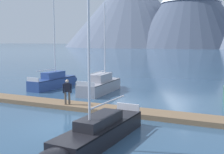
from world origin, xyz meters
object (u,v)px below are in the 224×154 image
at_px(sailboat_nearest_berth, 55,81).
at_px(sailboat_second_berth, 102,84).
at_px(sailboat_mid_dock_port, 94,134).
at_px(person_on_dock, 67,90).

xyz_separation_m(sailboat_nearest_berth, sailboat_second_berth, (5.26, -0.14, 0.02)).
height_order(sailboat_nearest_berth, sailboat_mid_dock_port, sailboat_nearest_berth).
xyz_separation_m(sailboat_second_berth, sailboat_mid_dock_port, (5.98, -12.02, -0.13)).
bearing_deg(sailboat_mid_dock_port, sailboat_second_berth, 116.47).
xyz_separation_m(sailboat_nearest_berth, sailboat_mid_dock_port, (11.24, -12.16, -0.11)).
height_order(sailboat_second_berth, sailboat_mid_dock_port, sailboat_mid_dock_port).
distance_m(sailboat_second_berth, person_on_dock, 6.90).
xyz_separation_m(sailboat_second_berth, person_on_dock, (0.97, -6.81, 0.61)).
bearing_deg(sailboat_second_berth, sailboat_mid_dock_port, -63.53).
bearing_deg(sailboat_second_berth, sailboat_nearest_berth, 178.49).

